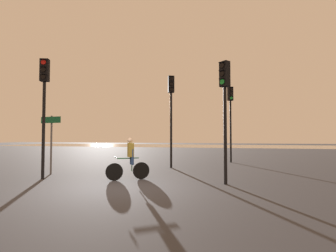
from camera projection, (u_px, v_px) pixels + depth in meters
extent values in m
plane|color=#333338|center=(115.00, 189.00, 8.36)|extent=(120.00, 120.00, 0.00)
cube|color=#9E937F|center=(212.00, 146.00, 46.95)|extent=(80.00, 16.00, 0.01)
cylinder|color=black|center=(231.00, 131.00, 16.99)|extent=(0.12, 0.12, 4.02)
cube|color=black|center=(230.00, 94.00, 17.09)|extent=(0.40, 0.37, 0.90)
cylinder|color=black|center=(231.00, 89.00, 16.98)|extent=(0.18, 0.12, 0.19)
cube|color=black|center=(231.00, 87.00, 16.96)|extent=(0.22, 0.20, 0.02)
cylinder|color=black|center=(231.00, 93.00, 16.97)|extent=(0.18, 0.12, 0.19)
cube|color=black|center=(232.00, 92.00, 16.95)|extent=(0.22, 0.20, 0.02)
cylinder|color=green|center=(231.00, 98.00, 16.95)|extent=(0.18, 0.12, 0.19)
cube|color=black|center=(232.00, 96.00, 16.94)|extent=(0.22, 0.20, 0.02)
cylinder|color=black|center=(44.00, 130.00, 10.33)|extent=(0.12, 0.12, 3.86)
cube|color=black|center=(45.00, 70.00, 10.43)|extent=(0.38, 0.32, 0.90)
cylinder|color=red|center=(43.00, 62.00, 10.30)|extent=(0.19, 0.08, 0.19)
cube|color=black|center=(43.00, 59.00, 10.29)|extent=(0.22, 0.17, 0.02)
cylinder|color=black|center=(43.00, 69.00, 10.29)|extent=(0.19, 0.08, 0.19)
cube|color=black|center=(43.00, 67.00, 10.28)|extent=(0.22, 0.17, 0.02)
cylinder|color=black|center=(43.00, 77.00, 10.28)|extent=(0.19, 0.08, 0.19)
cube|color=black|center=(43.00, 74.00, 10.26)|extent=(0.22, 0.17, 0.02)
cylinder|color=black|center=(171.00, 130.00, 14.07)|extent=(0.12, 0.12, 4.05)
cube|color=black|center=(171.00, 84.00, 14.17)|extent=(0.39, 0.35, 0.90)
cylinder|color=black|center=(172.00, 78.00, 14.05)|extent=(0.19, 0.10, 0.19)
cube|color=black|center=(172.00, 76.00, 14.04)|extent=(0.22, 0.19, 0.02)
cylinder|color=black|center=(172.00, 84.00, 14.04)|extent=(0.19, 0.10, 0.19)
cube|color=black|center=(172.00, 82.00, 14.03)|extent=(0.22, 0.19, 0.02)
cylinder|color=black|center=(172.00, 89.00, 14.03)|extent=(0.19, 0.10, 0.19)
cube|color=black|center=(172.00, 87.00, 14.01)|extent=(0.22, 0.19, 0.02)
cylinder|color=black|center=(225.00, 135.00, 9.20)|extent=(0.12, 0.12, 3.43)
cube|color=black|center=(225.00, 74.00, 9.29)|extent=(0.40, 0.39, 0.90)
cylinder|color=black|center=(222.00, 65.00, 9.22)|extent=(0.16, 0.14, 0.19)
cube|color=black|center=(222.00, 62.00, 9.22)|extent=(0.22, 0.21, 0.02)
cylinder|color=black|center=(222.00, 74.00, 9.21)|extent=(0.16, 0.14, 0.19)
cube|color=black|center=(222.00, 70.00, 9.20)|extent=(0.22, 0.21, 0.02)
cylinder|color=green|center=(222.00, 82.00, 9.20)|extent=(0.16, 0.14, 0.19)
cube|color=black|center=(222.00, 79.00, 9.19)|extent=(0.22, 0.21, 0.02)
cylinder|color=slate|center=(51.00, 145.00, 11.64)|extent=(0.08, 0.08, 2.60)
cube|color=#116038|center=(51.00, 120.00, 11.63)|extent=(1.10, 0.16, 0.28)
cylinder|color=black|center=(114.00, 172.00, 9.89)|extent=(0.56, 0.41, 0.66)
cylinder|color=black|center=(141.00, 171.00, 10.26)|extent=(0.56, 0.41, 0.66)
cylinder|color=#1E592D|center=(128.00, 158.00, 10.10)|extent=(0.71, 0.51, 0.04)
cylinder|color=#1E592D|center=(132.00, 164.00, 10.14)|extent=(0.04, 0.04, 0.55)
cylinder|color=#1E592D|center=(116.00, 157.00, 9.93)|extent=(0.29, 0.39, 0.03)
cylinder|color=navy|center=(131.00, 157.00, 10.25)|extent=(0.11, 0.11, 0.60)
cylinder|color=navy|center=(132.00, 157.00, 10.06)|extent=(0.11, 0.11, 0.60)
cube|color=olive|center=(131.00, 150.00, 10.15)|extent=(0.34, 0.36, 0.54)
sphere|color=beige|center=(130.00, 140.00, 10.15)|extent=(0.20, 0.20, 0.20)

